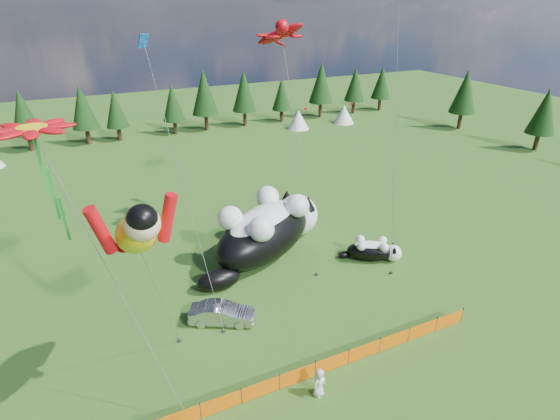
{
  "coord_description": "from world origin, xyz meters",
  "views": [
    {
      "loc": [
        -7.57,
        -17.19,
        17.49
      ],
      "look_at": [
        2.27,
        4.0,
        6.2
      ],
      "focal_mm": 28.0,
      "sensor_mm": 36.0,
      "label": 1
    }
  ],
  "objects": [
    {
      "name": "cat_small",
      "position": [
        10.4,
        5.06,
        0.8
      ],
      "size": [
        4.24,
        3.19,
        1.69
      ],
      "rotation": [
        0.0,
        0.0,
        -0.54
      ],
      "color": "black",
      "rests_on": "ground"
    },
    {
      "name": "flower_kite",
      "position": [
        -9.25,
        1.38,
        12.93
      ],
      "size": [
        5.74,
        6.24,
        14.12
      ],
      "color": "#BC0910",
      "rests_on": "ground"
    },
    {
      "name": "superhero_kite",
      "position": [
        -6.38,
        -0.72,
        8.95
      ],
      "size": [
        4.82,
        5.89,
        11.63
      ],
      "color": "yellow",
      "rests_on": "ground"
    },
    {
      "name": "safety_fence",
      "position": [
        0.0,
        -3.0,
        0.5
      ],
      "size": [
        22.06,
        0.06,
        1.1
      ],
      "color": "#262626",
      "rests_on": "ground"
    },
    {
      "name": "spectator_e",
      "position": [
        0.61,
        -4.06,
        0.8
      ],
      "size": [
        0.92,
        0.79,
        1.59
      ],
      "primitive_type": "imported",
      "rotation": [
        0.0,
        0.0,
        0.44
      ],
      "color": "silver",
      "rests_on": "ground"
    },
    {
      "name": "tree_line",
      "position": [
        0.0,
        45.0,
        4.0
      ],
      "size": [
        90.0,
        4.0,
        8.0
      ],
      "primitive_type": null,
      "color": "black",
      "rests_on": "ground"
    },
    {
      "name": "ground",
      "position": [
        0.0,
        0.0,
        0.0
      ],
      "size": [
        160.0,
        160.0,
        0.0
      ],
      "primitive_type": "plane",
      "color": "#0D3409",
      "rests_on": "ground"
    },
    {
      "name": "cat_large",
      "position": [
        3.72,
        9.14,
        2.17
      ],
      "size": [
        11.54,
        8.58,
        4.57
      ],
      "rotation": [
        0.0,
        0.0,
        0.52
      ],
      "color": "black",
      "rests_on": "ground"
    },
    {
      "name": "car",
      "position": [
        -1.99,
        3.03,
        0.64
      ],
      "size": [
        4.06,
        2.97,
        1.28
      ],
      "primitive_type": "imported",
      "rotation": [
        0.0,
        0.0,
        1.1
      ],
      "color": "#B5B6BA",
      "rests_on": "ground"
    },
    {
      "name": "gecko_kite",
      "position": [
        6.42,
        13.01,
        15.27
      ],
      "size": [
        5.5,
        11.51,
        17.35
      ],
      "color": "#BC0910",
      "rests_on": "ground"
    },
    {
      "name": "diamond_kite_a",
      "position": [
        -3.92,
        6.28,
        14.82
      ],
      "size": [
        2.37,
        4.79,
        16.59
      ],
      "color": "#0B4BB0",
      "rests_on": "ground"
    },
    {
      "name": "festival_tents",
      "position": [
        11.0,
        40.0,
        1.4
      ],
      "size": [
        50.0,
        3.2,
        2.8
      ],
      "primitive_type": null,
      "color": "white",
      "rests_on": "ground"
    }
  ]
}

